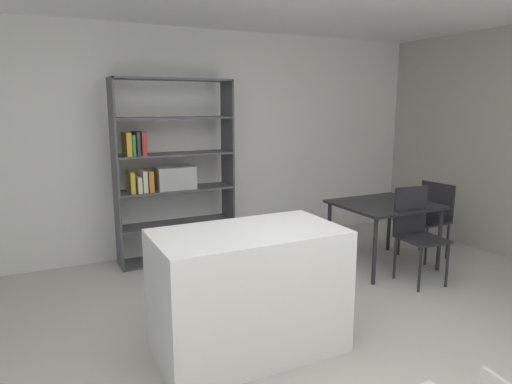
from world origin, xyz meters
The scene contains 7 objects.
ground_plane centered at (0.00, 0.00, 0.00)m, with size 9.86×9.86×0.00m, color beige.
back_partition centered at (0.00, 2.81, 1.36)m, with size 7.17×0.06×2.73m, color white.
kitchen_island centered at (-0.17, 0.27, 0.47)m, with size 1.37×0.76×0.93m, color white.
open_bookshelf centered at (-0.14, 2.50, 1.06)m, with size 1.36×0.38×2.11m.
dining_table centered at (1.98, 1.23, 0.66)m, with size 1.04×0.92×0.74m.
dining_chair_window_side centered at (2.72, 1.24, 0.54)m, with size 0.47×0.49×0.90m.
dining_chair_near centered at (1.99, 0.75, 0.58)m, with size 0.44×0.47×0.98m.
Camera 1 is at (-1.52, -2.58, 1.83)m, focal length 31.64 mm.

